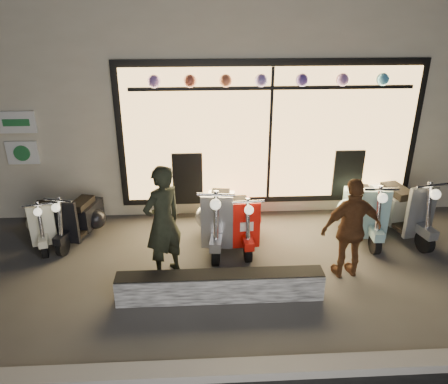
# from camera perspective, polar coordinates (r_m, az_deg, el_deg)

# --- Properties ---
(ground) EXTENTS (40.00, 40.00, 0.00)m
(ground) POSITION_cam_1_polar(r_m,az_deg,el_deg) (6.74, 1.17, -10.25)
(ground) COLOR #383533
(ground) RESTS_ON ground
(kerb) EXTENTS (40.00, 0.25, 0.12)m
(kerb) POSITION_cam_1_polar(r_m,az_deg,el_deg) (5.17, 2.97, -22.15)
(kerb) COLOR slate
(kerb) RESTS_ON ground
(shop_building) EXTENTS (10.20, 6.23, 4.20)m
(shop_building) POSITION_cam_1_polar(r_m,az_deg,el_deg) (10.70, -0.78, 14.78)
(shop_building) COLOR beige
(shop_building) RESTS_ON ground
(graffiti_barrier) EXTENTS (2.81, 0.28, 0.40)m
(graffiti_barrier) POSITION_cam_1_polar(r_m,az_deg,el_deg) (6.08, -0.50, -12.18)
(graffiti_barrier) COLOR black
(graffiti_barrier) RESTS_ON ground
(scooter_silver) EXTENTS (0.61, 1.57, 1.12)m
(scooter_silver) POSITION_cam_1_polar(r_m,az_deg,el_deg) (7.38, -0.58, -3.02)
(scooter_silver) COLOR black
(scooter_silver) RESTS_ON ground
(scooter_red) EXTENTS (0.48, 1.36, 0.97)m
(scooter_red) POSITION_cam_1_polar(r_m,az_deg,el_deg) (7.39, 2.25, -3.48)
(scooter_red) COLOR black
(scooter_red) RESTS_ON ground
(scooter_black) EXTENTS (0.63, 1.29, 0.92)m
(scooter_black) POSITION_cam_1_polar(r_m,az_deg,el_deg) (7.90, -18.07, -3.03)
(scooter_black) COLOR black
(scooter_black) RESTS_ON ground
(scooter_cream) EXTENTS (0.58, 1.23, 0.87)m
(scooter_cream) POSITION_cam_1_polar(r_m,az_deg,el_deg) (8.02, -22.28, -3.41)
(scooter_cream) COLOR black
(scooter_cream) RESTS_ON ground
(scooter_blue) EXTENTS (0.52, 1.49, 1.07)m
(scooter_blue) POSITION_cam_1_polar(r_m,az_deg,el_deg) (8.03, 17.69, -2.06)
(scooter_blue) COLOR black
(scooter_blue) RESTS_ON ground
(scooter_grey) EXTENTS (0.70, 1.57, 1.11)m
(scooter_grey) POSITION_cam_1_polar(r_m,az_deg,el_deg) (8.27, 21.66, -1.75)
(scooter_grey) COLOR black
(scooter_grey) RESTS_ON ground
(man) EXTENTS (0.74, 0.72, 1.71)m
(man) POSITION_cam_1_polar(r_m,az_deg,el_deg) (6.33, -7.99, -3.89)
(man) COLOR black
(man) RESTS_ON ground
(woman) EXTENTS (0.94, 0.49, 1.54)m
(woman) POSITION_cam_1_polar(r_m,az_deg,el_deg) (6.53, 16.32, -4.65)
(woman) COLOR #58331B
(woman) RESTS_ON ground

